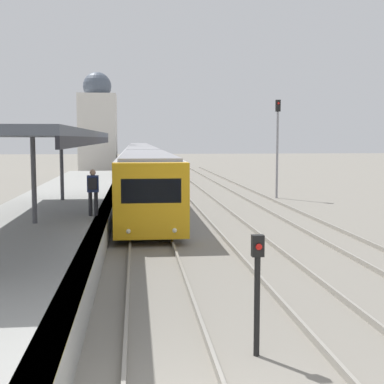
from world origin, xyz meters
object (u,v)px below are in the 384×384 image
(signal_post_near, at_px, (257,282))
(person_on_platform, at_px, (93,188))
(signal_mast_far, at_px, (277,138))
(train_near, at_px, (141,161))

(signal_post_near, bearing_deg, person_on_platform, 108.12)
(person_on_platform, xyz_separation_m, signal_post_near, (3.50, -10.71, -0.60))
(signal_post_near, relative_size, signal_mast_far, 0.35)
(train_near, bearing_deg, signal_mast_far, -64.20)
(person_on_platform, bearing_deg, signal_mast_far, 51.13)
(train_near, relative_size, signal_post_near, 29.93)
(train_near, xyz_separation_m, signal_mast_far, (8.05, -16.65, 2.03))
(person_on_platform, bearing_deg, signal_post_near, -71.88)
(person_on_platform, height_order, signal_post_near, person_on_platform)
(signal_mast_far, bearing_deg, train_near, 115.80)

